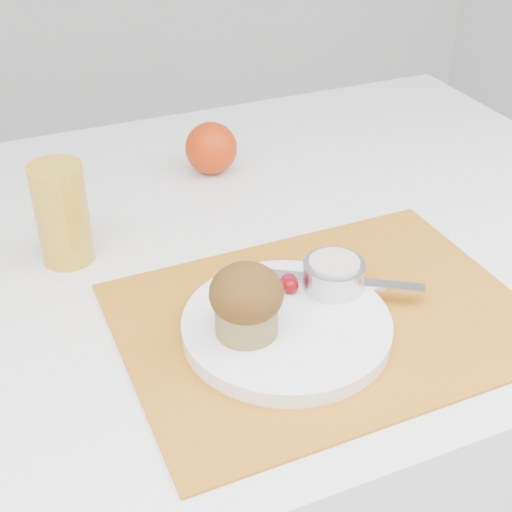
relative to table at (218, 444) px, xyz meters
name	(u,v)px	position (x,y,z in m)	size (l,w,h in m)	color
table	(218,444)	(0.00, 0.00, 0.00)	(1.20, 0.80, 0.75)	white
placemat	(325,318)	(0.06, -0.20, 0.38)	(0.43, 0.31, 0.00)	#BE711A
plate	(286,326)	(0.01, -0.21, 0.39)	(0.22, 0.22, 0.02)	white
ramekin	(334,275)	(0.08, -0.17, 0.41)	(0.07, 0.07, 0.03)	silver
cream	(334,264)	(0.08, -0.17, 0.43)	(0.05, 0.05, 0.01)	beige
raspberry_near	(289,281)	(0.04, -0.16, 0.40)	(0.02, 0.02, 0.02)	#580216
raspberry_far	(290,285)	(0.03, -0.16, 0.40)	(0.02, 0.02, 0.02)	#560204
butter_knife	(337,281)	(0.09, -0.17, 0.40)	(0.19, 0.02, 0.00)	silver
orange	(211,148)	(0.07, 0.17, 0.41)	(0.08, 0.08, 0.08)	#C13206
juice_glass	(62,214)	(-0.17, 0.03, 0.44)	(0.06, 0.06, 0.12)	gold
muffin	(246,301)	(-0.03, -0.21, 0.43)	(0.07, 0.07, 0.08)	olive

